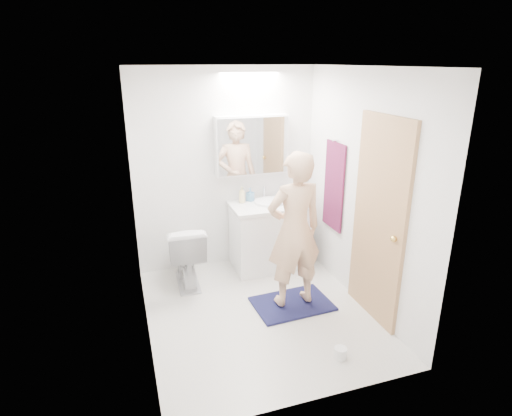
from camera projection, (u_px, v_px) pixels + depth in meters
name	position (u px, v px, depth m)	size (l,w,h in m)	color
floor	(259.00, 313.00, 4.33)	(2.50, 2.50, 0.00)	silver
ceiling	(260.00, 66.00, 3.54)	(2.50, 2.50, 0.00)	white
wall_back	(226.00, 170.00, 5.06)	(2.50, 2.50, 0.00)	white
wall_front	(319.00, 258.00, 2.82)	(2.50, 2.50, 0.00)	white
wall_left	(138.00, 215.00, 3.61)	(2.50, 2.50, 0.00)	white
wall_right	(362.00, 191.00, 4.26)	(2.50, 2.50, 0.00)	white
vanity_cabinet	(270.00, 237.00, 5.21)	(0.90, 0.55, 0.78)	white
countertop	(270.00, 205.00, 5.07)	(0.95, 0.58, 0.04)	white
sink_basin	(269.00, 202.00, 5.09)	(0.36, 0.36, 0.03)	white
faucet	(264.00, 192.00, 5.23)	(0.02, 0.02, 0.16)	#B8B8BC
medicine_cabinet	(252.00, 145.00, 4.98)	(0.88, 0.14, 0.70)	white
mirror_panel	(254.00, 146.00, 4.91)	(0.84, 0.01, 0.66)	silver
toilet	(186.00, 254.00, 4.80)	(0.41, 0.73, 0.74)	white
bath_rug	(292.00, 304.00, 4.47)	(0.80, 0.55, 0.02)	#18143F
person	(294.00, 230.00, 4.19)	(0.59, 0.38, 1.61)	#D9A982
door	(379.00, 222.00, 4.01)	(0.04, 0.80, 2.00)	#AA8055
door_knob	(394.00, 239.00, 3.74)	(0.06, 0.06, 0.06)	gold
towel	(334.00, 186.00, 4.78)	(0.02, 0.42, 1.00)	black
towel_hook	(336.00, 141.00, 4.60)	(0.02, 0.02, 0.07)	silver
soap_bottle_a	(242.00, 195.00, 5.07)	(0.08, 0.08, 0.20)	beige
soap_bottle_b	(250.00, 195.00, 5.14)	(0.07, 0.08, 0.16)	#5992BF
toothbrush_cup	(287.00, 194.00, 5.27)	(0.10, 0.10, 0.09)	#4363C9
toilet_paper_roll	(340.00, 353.00, 3.66)	(0.11, 0.11, 0.10)	white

